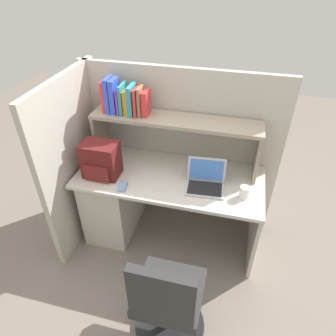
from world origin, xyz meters
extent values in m
plane|color=slate|center=(0.00, 0.00, 0.00)|extent=(8.00, 8.00, 0.00)
cube|color=beige|center=(0.00, 0.00, 0.71)|extent=(1.60, 0.70, 0.03)
cube|color=beige|center=(-0.55, 0.00, 0.35)|extent=(0.40, 0.64, 0.70)
cube|color=beige|center=(0.78, 0.00, 0.35)|extent=(0.03, 0.64, 0.70)
cube|color=#B2ADA0|center=(0.00, 0.38, 0.78)|extent=(1.84, 0.05, 1.55)
cube|color=#B2ADA0|center=(-0.85, -0.05, 0.78)|extent=(0.05, 1.06, 1.55)
cube|color=gray|center=(-0.70, 0.20, 0.94)|extent=(0.03, 0.28, 0.42)
cube|color=gray|center=(0.70, 0.20, 0.94)|extent=(0.03, 0.28, 0.42)
cube|color=gray|center=(0.00, 0.20, 1.17)|extent=(1.44, 0.28, 0.03)
cube|color=red|center=(-0.61, 0.21, 1.31)|extent=(0.03, 0.14, 0.26)
cube|color=blue|center=(-0.57, 0.20, 1.33)|extent=(0.04, 0.15, 0.29)
cube|color=blue|center=(-0.52, 0.20, 1.32)|extent=(0.04, 0.15, 0.29)
cube|color=purple|center=(-0.48, 0.19, 1.29)|extent=(0.02, 0.13, 0.21)
cube|color=teal|center=(-0.45, 0.20, 1.31)|extent=(0.03, 0.17, 0.25)
cube|color=orange|center=(-0.41, 0.21, 1.28)|extent=(0.04, 0.14, 0.21)
cube|color=teal|center=(-0.37, 0.19, 1.31)|extent=(0.04, 0.17, 0.25)
cube|color=red|center=(-0.33, 0.21, 1.30)|extent=(0.02, 0.18, 0.23)
cube|color=olive|center=(-0.29, 0.20, 1.30)|extent=(0.03, 0.13, 0.24)
cube|color=red|center=(-0.25, 0.21, 1.28)|extent=(0.04, 0.13, 0.21)
cube|color=#B7BABF|center=(0.32, -0.11, 0.74)|extent=(0.33, 0.24, 0.02)
cube|color=black|center=(0.32, -0.12, 0.75)|extent=(0.29, 0.19, 0.00)
cube|color=#B7BABF|center=(0.31, 0.01, 0.85)|extent=(0.32, 0.10, 0.19)
cube|color=#3F72CC|center=(0.31, 0.00, 0.85)|extent=(0.28, 0.08, 0.16)
cube|color=#591919|center=(-0.56, -0.12, 0.88)|extent=(0.30, 0.20, 0.31)
cube|color=maroon|center=(-0.56, -0.22, 0.81)|extent=(0.22, 0.04, 0.14)
cube|color=#7299C6|center=(-0.33, -0.25, 0.75)|extent=(0.07, 0.11, 0.03)
cylinder|color=white|center=(0.63, -0.12, 0.78)|extent=(0.08, 0.08, 0.10)
cylinder|color=black|center=(0.23, -0.89, 0.02)|extent=(0.52, 0.52, 0.04)
cylinder|color=#262628|center=(0.23, -0.89, 0.24)|extent=(0.05, 0.05, 0.41)
cube|color=#2D2D2D|center=(0.23, -0.89, 0.45)|extent=(0.44, 0.44, 0.08)
cube|color=#2D2D2D|center=(0.23, -1.09, 0.71)|extent=(0.40, 0.06, 0.44)
camera|label=1|loc=(0.50, -2.02, 2.34)|focal=32.72mm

